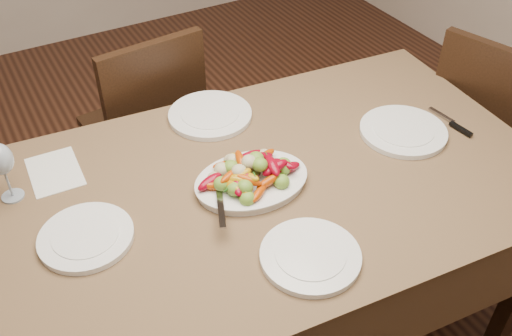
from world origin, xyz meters
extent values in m
cube|color=brown|center=(0.21, 0.23, 0.38)|extent=(1.92, 1.19, 0.76)
ellipsoid|color=white|center=(0.20, 0.23, 0.77)|extent=(0.36, 0.28, 0.02)
cylinder|color=white|center=(-0.30, 0.26, 0.77)|extent=(0.26, 0.26, 0.02)
cylinder|color=white|center=(0.77, 0.21, 0.77)|extent=(0.29, 0.29, 0.02)
cylinder|color=white|center=(0.25, 0.62, 0.77)|extent=(0.29, 0.29, 0.02)
cylinder|color=white|center=(0.19, -0.10, 0.77)|extent=(0.27, 0.27, 0.02)
cube|color=silver|center=(-0.31, 0.59, 0.76)|extent=(0.16, 0.22, 0.00)
camera|label=1|loc=(-0.43, -0.90, 1.91)|focal=40.00mm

